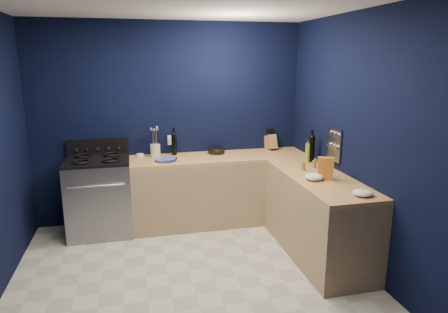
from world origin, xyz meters
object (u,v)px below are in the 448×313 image
object	(u,v)px
knife_block	(271,142)
crouton_bag	(325,168)
utensil_crock	(155,150)
gas_range	(100,197)
plate_stack	(166,159)

from	to	relation	value
knife_block	crouton_bag	distance (m)	1.50
utensil_crock	knife_block	bearing A→B (deg)	2.27
gas_range	utensil_crock	world-z (taller)	utensil_crock
knife_block	plate_stack	bearing A→B (deg)	-177.02
plate_stack	knife_block	size ratio (longest dim) A/B	1.32
gas_range	plate_stack	world-z (taller)	plate_stack
plate_stack	utensil_crock	world-z (taller)	utensil_crock
utensil_crock	knife_block	world-z (taller)	knife_block
plate_stack	utensil_crock	distance (m)	0.29
gas_range	plate_stack	xyz separation A→B (m)	(0.82, -0.07, 0.46)
gas_range	knife_block	xyz separation A→B (m)	(2.30, 0.25, 0.54)
gas_range	utensil_crock	bearing A→B (deg)	14.87
crouton_bag	knife_block	bearing A→B (deg)	116.88
plate_stack	utensil_crock	bearing A→B (deg)	112.07
knife_block	crouton_bag	bearing A→B (deg)	-96.73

